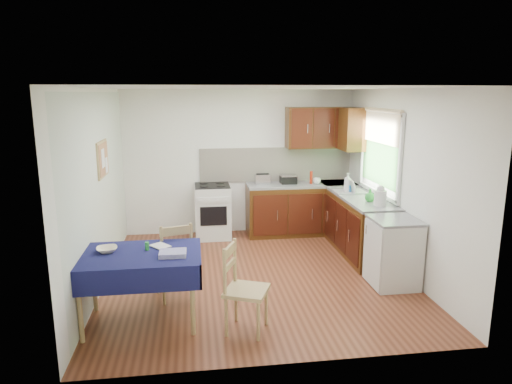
{
  "coord_description": "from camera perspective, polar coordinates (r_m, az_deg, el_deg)",
  "views": [
    {
      "loc": [
        -0.81,
        -5.79,
        2.44
      ],
      "look_at": [
        0.04,
        0.3,
        1.1
      ],
      "focal_mm": 32.0,
      "sensor_mm": 36.0,
      "label": 1
    }
  ],
  "objects": [
    {
      "name": "plate_bowl",
      "position": [
        5.12,
        -18.14,
        -6.85
      ],
      "size": [
        0.25,
        0.25,
        0.05
      ],
      "primitive_type": "imported",
      "rotation": [
        0.0,
        0.0,
        0.2
      ],
      "color": "beige",
      "rests_on": "dining_table"
    },
    {
      "name": "worktop_right",
      "position": [
        7.08,
        13.02,
        -0.75
      ],
      "size": [
        0.6,
        1.7,
        0.04
      ],
      "primitive_type": "cube",
      "color": "slate",
      "rests_on": "base_cabinets"
    },
    {
      "name": "wall_front",
      "position": [
        3.96,
        4.26,
        -5.23
      ],
      "size": [
        4.0,
        0.02,
        2.5
      ],
      "primitive_type": "cube",
      "color": "white",
      "rests_on": "ground"
    },
    {
      "name": "worktop_corner",
      "position": [
        8.14,
        10.17,
        1.06
      ],
      "size": [
        0.6,
        0.6,
        0.04
      ],
      "primitive_type": "cube",
      "color": "slate",
      "rests_on": "base_cabinets"
    },
    {
      "name": "sandwich_press",
      "position": [
        7.92,
        4.06,
        1.63
      ],
      "size": [
        0.27,
        0.23,
        0.16
      ],
      "rotation": [
        0.0,
        0.0,
        -0.1
      ],
      "color": "black",
      "rests_on": "worktop_back"
    },
    {
      "name": "corkboard",
      "position": [
        6.25,
        -18.61,
        3.93
      ],
      "size": [
        0.04,
        0.62,
        0.47
      ],
      "color": "tan",
      "rests_on": "wall_left"
    },
    {
      "name": "fridge",
      "position": [
        6.14,
        16.81,
        -7.24
      ],
      "size": [
        0.58,
        0.6,
        0.89
      ],
      "color": "silver",
      "rests_on": "ground"
    },
    {
      "name": "dining_table",
      "position": [
        5.03,
        -14.41,
        -8.56
      ],
      "size": [
        1.3,
        0.88,
        0.79
      ],
      "rotation": [
        0.0,
        0.0,
        -0.37
      ],
      "color": "#0D1036",
      "rests_on": "ground"
    },
    {
      "name": "ceiling",
      "position": [
        5.84,
        0.02,
        12.89
      ],
      "size": [
        4.0,
        4.2,
        0.02
      ],
      "primitive_type": "cube",
      "color": "silver",
      "rests_on": "wall_back"
    },
    {
      "name": "wall_left",
      "position": [
        6.03,
        -19.17,
        0.22
      ],
      "size": [
        0.02,
        4.2,
        2.5
      ],
      "primitive_type": "cube",
      "color": "silver",
      "rests_on": "ground"
    },
    {
      "name": "soap_bottle_a",
      "position": [
        7.32,
        11.38,
        1.14
      ],
      "size": [
        0.15,
        0.16,
        0.31
      ],
      "primitive_type": "imported",
      "rotation": [
        0.0,
        0.0,
        0.39
      ],
      "color": "silver",
      "rests_on": "worktop_right"
    },
    {
      "name": "sauce_bottle",
      "position": [
        7.94,
        6.91,
        1.82
      ],
      "size": [
        0.05,
        0.05,
        0.22
      ],
      "primitive_type": "cylinder",
      "color": "red",
      "rests_on": "worktop_back"
    },
    {
      "name": "spice_jar",
      "position": [
        5.05,
        -13.46,
        -6.6
      ],
      "size": [
        0.04,
        0.04,
        0.09
      ],
      "primitive_type": "cylinder",
      "color": "#268D36",
      "rests_on": "dining_table"
    },
    {
      "name": "toaster",
      "position": [
        7.81,
        0.81,
        1.6
      ],
      "size": [
        0.26,
        0.16,
        0.2
      ],
      "rotation": [
        0.0,
        0.0,
        0.33
      ],
      "color": "silver",
      "rests_on": "worktop_back"
    },
    {
      "name": "wall_back",
      "position": [
        8.02,
        -2.07,
        3.76
      ],
      "size": [
        4.0,
        0.02,
        2.5
      ],
      "primitive_type": "cube",
      "color": "white",
      "rests_on": "ground"
    },
    {
      "name": "splashback",
      "position": [
        8.1,
        2.53,
        3.48
      ],
      "size": [
        2.7,
        0.02,
        0.6
      ],
      "primitive_type": "cube",
      "color": "white",
      "rests_on": "wall_back"
    },
    {
      "name": "yellow_packet",
      "position": [
        7.98,
        4.51,
        1.7
      ],
      "size": [
        0.13,
        0.11,
        0.15
      ],
      "primitive_type": "cube",
      "rotation": [
        0.0,
        0.0,
        0.3
      ],
      "color": "gold",
      "rests_on": "worktop_back"
    },
    {
      "name": "tea_towel",
      "position": [
        4.84,
        -10.36,
        -7.56
      ],
      "size": [
        0.28,
        0.22,
        0.05
      ],
      "primitive_type": "cube",
      "rotation": [
        0.0,
        0.0,
        -0.02
      ],
      "color": "navy",
      "rests_on": "dining_table"
    },
    {
      "name": "stove",
      "position": [
        7.85,
        -5.43,
        -2.38
      ],
      "size": [
        0.6,
        0.61,
        0.92
      ],
      "color": "silver",
      "rests_on": "ground"
    },
    {
      "name": "worktop_back",
      "position": [
        7.97,
        5.71,
        0.95
      ],
      "size": [
        1.9,
        0.6,
        0.04
      ],
      "primitive_type": "cube",
      "color": "slate",
      "rests_on": "base_cabinets"
    },
    {
      "name": "kettle",
      "position": [
        6.57,
        15.28,
        -0.56
      ],
      "size": [
        0.17,
        0.17,
        0.29
      ],
      "color": "silver",
      "rests_on": "worktop_right"
    },
    {
      "name": "chair_near",
      "position": [
        4.79,
        -1.74,
        -11.61
      ],
      "size": [
        0.54,
        0.54,
        0.94
      ],
      "rotation": [
        0.0,
        0.0,
        1.17
      ],
      "color": "tan",
      "rests_on": "ground"
    },
    {
      "name": "dish_rack",
      "position": [
        7.35,
        11.65,
        0.15
      ],
      "size": [
        0.47,
        0.36,
        0.22
      ],
      "rotation": [
        0.0,
        0.0,
        -0.22
      ],
      "color": "#98979D",
      "rests_on": "worktop_right"
    },
    {
      "name": "book",
      "position": [
        5.09,
        -12.61,
        -6.84
      ],
      "size": [
        0.26,
        0.27,
        0.02
      ],
      "primitive_type": "imported",
      "rotation": [
        0.0,
        0.0,
        0.66
      ],
      "color": "white",
      "rests_on": "dining_table"
    },
    {
      "name": "chair_far",
      "position": [
        5.58,
        -10.13,
        -8.17
      ],
      "size": [
        0.52,
        0.52,
        0.96
      ],
      "rotation": [
        0.0,
        0.0,
        3.42
      ],
      "color": "tan",
      "rests_on": "ground"
    },
    {
      "name": "wall_right",
      "position": [
        6.54,
        17.65,
        1.24
      ],
      "size": [
        0.02,
        4.2,
        2.5
      ],
      "primitive_type": "cube",
      "color": "white",
      "rests_on": "ground"
    },
    {
      "name": "cup",
      "position": [
        7.95,
        7.62,
        1.39
      ],
      "size": [
        0.15,
        0.15,
        0.1
      ],
      "primitive_type": "imported",
      "rotation": [
        0.0,
        0.0,
        0.24
      ],
      "color": "white",
      "rests_on": "worktop_back"
    },
    {
      "name": "window",
      "position": [
        7.1,
        15.24,
        5.49
      ],
      "size": [
        0.04,
        1.48,
        1.26
      ],
      "color": "#255121",
      "rests_on": "wall_right"
    },
    {
      "name": "upper_cabinets",
      "position": [
        7.96,
        9.22,
        7.89
      ],
      "size": [
        1.2,
        0.85,
        0.7
      ],
      "color": "#341C09",
      "rests_on": "wall_back"
    },
    {
      "name": "base_cabinets",
      "position": [
        7.64,
        8.84,
        -3.11
      ],
      "size": [
        1.9,
        2.3,
        0.86
      ],
      "color": "#341C09",
      "rests_on": "ground"
    },
    {
      "name": "soap_bottle_c",
      "position": [
        6.78,
        14.06,
        -0.41
      ],
      "size": [
        0.15,
        0.15,
        0.18
      ],
      "primitive_type": "imported",
      "rotation": [
        0.0,
        0.0,
        3.15
      ],
      "color": "green",
      "rests_on": "worktop_right"
    },
    {
      "name": "soap_bottle_b",
      "position": [
        7.33,
        11.6,
        0.65
      ],
      "size": [
        0.12,
        0.12,
        0.18
      ],
      "primitive_type": "imported",
      "rotation": [
        0.0,
        0.0,
        2.31
      ],
      "color": "#1C69A8",
      "rests_on": "worktop_right"
    },
    {
      "name": "floor",
      "position": [
        6.33,
        0.02,
        -10.36
      ],
      "size": [
        4.2,
        4.2,
        0.0
      ],
      "primitive_type": "plane",
      "color": "#532716",
      "rests_on": "ground"
    }
  ]
}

